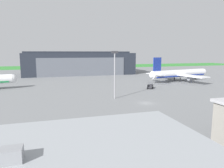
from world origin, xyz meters
The scene contains 6 objects.
ground_plane centered at (0.00, 0.00, 0.00)m, with size 440.00×440.00×0.00m, color slate.
grass_field_strip centered at (0.00, 186.10, 0.04)m, with size 440.00×56.00×0.08m, color #358935.
maintenance_hangar centered at (-8.63, 101.93, 8.27)m, with size 81.18×34.51×17.46m.
airliner_far_right centered at (42.09, 43.12, 4.36)m, with size 43.36×37.63×14.00m.
stair_truck centered at (14.04, 24.88, 1.11)m, with size 4.12×4.57×1.94m.
apron_light_mast centered at (-7.96, 9.64, 10.17)m, with size 2.40×0.50×17.16m.
Camera 1 is at (-29.61, -60.68, 16.64)m, focal length 33.02 mm.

